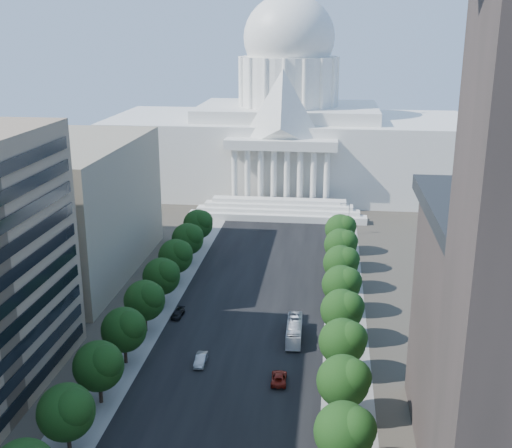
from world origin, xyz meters
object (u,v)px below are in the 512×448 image
at_px(car_dark_b, 178,314).
at_px(city_bus, 294,331).
at_px(car_silver, 201,360).
at_px(car_red, 279,378).

height_order(car_dark_b, city_bus, city_bus).
height_order(car_silver, car_red, car_silver).
bearing_deg(car_dark_b, city_bus, -11.14).
bearing_deg(car_dark_b, car_red, -40.72).
bearing_deg(city_bus, car_silver, -144.72).
bearing_deg(car_dark_b, car_silver, -60.76).
height_order(car_red, city_bus, city_bus).
bearing_deg(car_silver, car_red, -18.11).
distance_m(car_dark_b, city_bus, 24.00).
relative_size(car_red, city_bus, 0.46).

